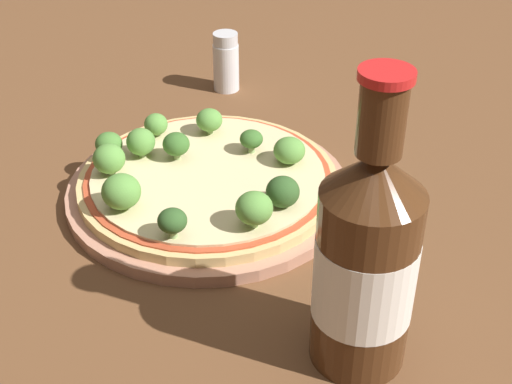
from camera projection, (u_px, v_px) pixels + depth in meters
name	position (u px, v px, depth m)	size (l,w,h in m)	color
ground_plane	(209.00, 195.00, 0.71)	(3.00, 3.00, 0.00)	brown
plate	(211.00, 191.00, 0.70)	(0.28, 0.28, 0.01)	tan
pizza	(205.00, 180.00, 0.69)	(0.25, 0.25, 0.01)	tan
broccoli_floret_0	(209.00, 120.00, 0.75)	(0.03, 0.03, 0.03)	#89A866
broccoli_floret_1	(176.00, 144.00, 0.70)	(0.03, 0.03, 0.03)	#89A866
broccoli_floret_2	(283.00, 192.00, 0.64)	(0.03, 0.03, 0.03)	#89A866
broccoli_floret_3	(254.00, 208.00, 0.61)	(0.03, 0.03, 0.03)	#89A866
broccoli_floret_4	(121.00, 192.00, 0.63)	(0.04, 0.04, 0.03)	#89A866
broccoli_floret_5	(156.00, 124.00, 0.75)	(0.02, 0.02, 0.02)	#89A866
broccoli_floret_6	(289.00, 150.00, 0.70)	(0.03, 0.03, 0.03)	#89A866
broccoli_floret_7	(109.00, 144.00, 0.71)	(0.03, 0.03, 0.02)	#89A866
broccoli_floret_8	(172.00, 221.00, 0.60)	(0.03, 0.03, 0.03)	#89A866
broccoli_floret_9	(249.00, 138.00, 0.72)	(0.02, 0.02, 0.02)	#89A866
broccoli_floret_10	(141.00, 142.00, 0.71)	(0.03, 0.03, 0.03)	#89A866
broccoli_floret_11	(109.00, 159.00, 0.68)	(0.03, 0.03, 0.03)	#89A866
beer_bottle	(366.00, 261.00, 0.48)	(0.07, 0.07, 0.23)	#472814
pepper_shaker	(226.00, 62.00, 0.88)	(0.03, 0.03, 0.07)	silver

